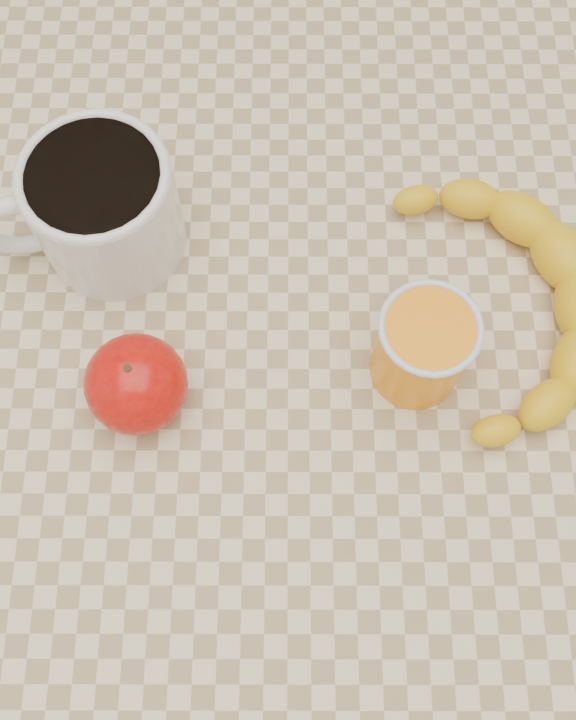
{
  "coord_description": "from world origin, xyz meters",
  "views": [
    {
      "loc": [
        0.0,
        -0.21,
        1.34
      ],
      "look_at": [
        0.0,
        0.0,
        0.77
      ],
      "focal_mm": 40.0,
      "sensor_mm": 36.0,
      "label": 1
    }
  ],
  "objects_px": {
    "orange_juice_glass": "(422,348)",
    "table": "(288,401)",
    "coffee_mug": "(100,206)",
    "banana": "(508,303)",
    "apple": "(136,384)"
  },
  "relations": [
    {
      "from": "orange_juice_glass",
      "to": "table",
      "type": "bearing_deg",
      "value": -179.66
    },
    {
      "from": "table",
      "to": "coffee_mug",
      "type": "xyz_separation_m",
      "value": [
        -0.14,
        0.11,
        0.14
      ]
    },
    {
      "from": "banana",
      "to": "apple",
      "type": "bearing_deg",
      "value": -169.7
    },
    {
      "from": "coffee_mug",
      "to": "apple",
      "type": "xyz_separation_m",
      "value": [
        0.03,
        -0.14,
        -0.02
      ]
    },
    {
      "from": "coffee_mug",
      "to": "banana",
      "type": "distance_m",
      "value": 0.32
    },
    {
      "from": "coffee_mug",
      "to": "apple",
      "type": "distance_m",
      "value": 0.14
    },
    {
      "from": "table",
      "to": "banana",
      "type": "distance_m",
      "value": 0.21
    },
    {
      "from": "orange_juice_glass",
      "to": "banana",
      "type": "bearing_deg",
      "value": 32.69
    },
    {
      "from": "table",
      "to": "coffee_mug",
      "type": "relative_size",
      "value": 4.71
    },
    {
      "from": "table",
      "to": "orange_juice_glass",
      "type": "relative_size",
      "value": 9.38
    },
    {
      "from": "coffee_mug",
      "to": "apple",
      "type": "height_order",
      "value": "coffee_mug"
    },
    {
      "from": "coffee_mug",
      "to": "orange_juice_glass",
      "type": "height_order",
      "value": "coffee_mug"
    },
    {
      "from": "banana",
      "to": "orange_juice_glass",
      "type": "bearing_deg",
      "value": -151.3
    },
    {
      "from": "table",
      "to": "banana",
      "type": "height_order",
      "value": "banana"
    },
    {
      "from": "table",
      "to": "coffee_mug",
      "type": "distance_m",
      "value": 0.23
    }
  ]
}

